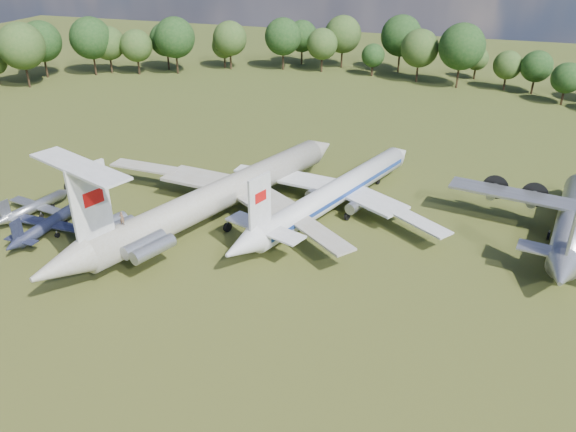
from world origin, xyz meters
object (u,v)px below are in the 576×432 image
(il62_airliner, at_px, (221,200))
(person_on_il62, at_px, (122,218))
(an12_transport, at_px, (571,224))
(tu104_jet, at_px, (335,197))
(small_prop_west, at_px, (49,227))
(small_prop_northwest, at_px, (36,208))

(il62_airliner, height_order, person_on_il62, person_on_il62)
(il62_airliner, distance_m, an12_transport, 44.24)
(tu104_jet, xyz_separation_m, small_prop_west, (-33.08, -17.24, -1.15))
(an12_transport, height_order, small_prop_northwest, an12_transport)
(person_on_il62, bearing_deg, small_prop_northwest, -21.13)
(tu104_jet, relative_size, small_prop_northwest, 3.32)
(an12_transport, xyz_separation_m, person_on_il62, (-49.04, -21.84, 3.96))
(person_on_il62, bearing_deg, il62_airliner, -111.09)
(tu104_jet, xyz_separation_m, an12_transport, (29.55, 1.22, -0.01))
(tu104_jet, bearing_deg, il62_airliner, -134.56)
(small_prop_west, height_order, small_prop_northwest, small_prop_west)
(il62_airliner, bearing_deg, small_prop_northwest, -143.25)
(small_prop_west, bearing_deg, an12_transport, 18.46)
(small_prop_west, xyz_separation_m, person_on_il62, (13.59, -3.38, 5.11))
(il62_airliner, distance_m, small_prop_northwest, 25.32)
(an12_transport, relative_size, small_prop_west, 2.27)
(tu104_jet, xyz_separation_m, small_prop_northwest, (-38.36, -13.27, -1.26))
(tu104_jet, height_order, small_prop_west, tu104_jet)
(il62_airliner, relative_size, tu104_jet, 1.22)
(person_on_il62, bearing_deg, small_prop_west, -13.81)
(il62_airliner, xyz_separation_m, an12_transport, (43.55, 7.74, -0.46))
(il62_airliner, bearing_deg, small_prop_west, -129.41)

